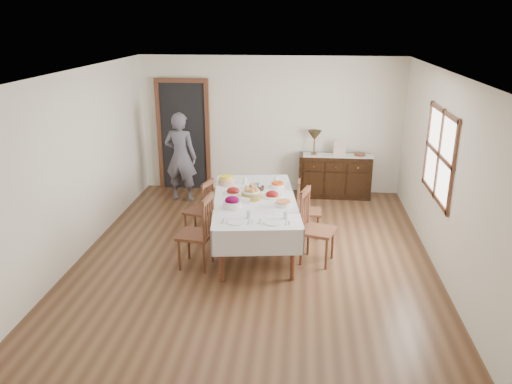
# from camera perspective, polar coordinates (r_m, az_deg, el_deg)

# --- Properties ---
(ground) EXTENTS (6.00, 6.00, 0.00)m
(ground) POSITION_cam_1_polar(r_m,az_deg,el_deg) (7.25, -0.08, -7.37)
(ground) COLOR brown
(room_shell) EXTENTS (5.02, 6.02, 2.65)m
(room_shell) POSITION_cam_1_polar(r_m,az_deg,el_deg) (7.10, -0.92, 6.17)
(room_shell) COLOR silver
(room_shell) RESTS_ON ground
(dining_table) EXTENTS (1.46, 2.42, 0.79)m
(dining_table) POSITION_cam_1_polar(r_m,az_deg,el_deg) (7.23, -0.14, -1.44)
(dining_table) COLOR white
(dining_table) RESTS_ON ground
(chair_left_near) EXTENTS (0.49, 0.49, 1.04)m
(chair_left_near) POSITION_cam_1_polar(r_m,az_deg,el_deg) (6.80, -6.54, -4.47)
(chair_left_near) COLOR brown
(chair_left_near) RESTS_ON ground
(chair_left_far) EXTENTS (0.47, 0.47, 0.91)m
(chair_left_far) POSITION_cam_1_polar(r_m,az_deg,el_deg) (7.78, -6.29, -1.85)
(chair_left_far) COLOR brown
(chair_left_far) RESTS_ON ground
(chair_right_near) EXTENTS (0.55, 0.55, 1.06)m
(chair_right_near) POSITION_cam_1_polar(r_m,az_deg,el_deg) (6.95, 6.64, -3.88)
(chair_right_near) COLOR brown
(chair_right_near) RESTS_ON ground
(chair_right_far) EXTENTS (0.37, 0.37, 0.89)m
(chair_right_far) POSITION_cam_1_polar(r_m,az_deg,el_deg) (7.79, 5.75, -1.87)
(chair_right_far) COLOR brown
(chair_right_far) RESTS_ON ground
(sideboard) EXTENTS (1.35, 0.50, 0.81)m
(sideboard) POSITION_cam_1_polar(r_m,az_deg,el_deg) (9.62, 8.95, 1.84)
(sideboard) COLOR black
(sideboard) RESTS_ON ground
(person) EXTENTS (0.60, 0.43, 1.77)m
(person) POSITION_cam_1_polar(r_m,az_deg,el_deg) (9.28, -8.62, 4.29)
(person) COLOR #575562
(person) RESTS_ON ground
(bread_basket) EXTENTS (0.29, 0.29, 0.18)m
(bread_basket) POSITION_cam_1_polar(r_m,az_deg,el_deg) (7.16, -0.56, -0.22)
(bread_basket) COLOR olive
(bread_basket) RESTS_ON dining_table
(egg_basket) EXTENTS (0.25, 0.25, 0.11)m
(egg_basket) POSITION_cam_1_polar(r_m,az_deg,el_deg) (7.56, 0.01, 0.57)
(egg_basket) COLOR black
(egg_basket) RESTS_ON dining_table
(ham_platter_a) EXTENTS (0.29, 0.29, 0.11)m
(ham_platter_a) POSITION_cam_1_polar(r_m,az_deg,el_deg) (7.40, -2.64, 0.06)
(ham_platter_a) COLOR white
(ham_platter_a) RESTS_ON dining_table
(ham_platter_b) EXTENTS (0.30, 0.30, 0.11)m
(ham_platter_b) POSITION_cam_1_polar(r_m,az_deg,el_deg) (7.25, 1.86, -0.34)
(ham_platter_b) COLOR white
(ham_platter_b) RESTS_ON dining_table
(beet_bowl) EXTENTS (0.26, 0.26, 0.16)m
(beet_bowl) POSITION_cam_1_polar(r_m,az_deg,el_deg) (6.85, -2.74, -1.24)
(beet_bowl) COLOR white
(beet_bowl) RESTS_ON dining_table
(carrot_bowl) EXTENTS (0.24, 0.24, 0.09)m
(carrot_bowl) POSITION_cam_1_polar(r_m,az_deg,el_deg) (7.65, 2.47, 0.78)
(carrot_bowl) COLOR white
(carrot_bowl) RESTS_ON dining_table
(pineapple_bowl) EXTENTS (0.25, 0.25, 0.14)m
(pineapple_bowl) POSITION_cam_1_polar(r_m,az_deg,el_deg) (7.80, -3.41, 1.33)
(pineapple_bowl) COLOR tan
(pineapple_bowl) RESTS_ON dining_table
(casserole_dish) EXTENTS (0.24, 0.24, 0.07)m
(casserole_dish) POSITION_cam_1_polar(r_m,az_deg,el_deg) (6.92, 3.13, -1.31)
(casserole_dish) COLOR white
(casserole_dish) RESTS_ON dining_table
(butter_dish) EXTENTS (0.15, 0.11, 0.07)m
(butter_dish) POSITION_cam_1_polar(r_m,az_deg,el_deg) (7.03, -1.25, -0.95)
(butter_dish) COLOR white
(butter_dish) RESTS_ON dining_table
(setting_left) EXTENTS (0.44, 0.31, 0.10)m
(setting_left) POSITION_cam_1_polar(r_m,az_deg,el_deg) (6.42, -1.82, -3.11)
(setting_left) COLOR white
(setting_left) RESTS_ON dining_table
(setting_right) EXTENTS (0.44, 0.31, 0.10)m
(setting_right) POSITION_cam_1_polar(r_m,az_deg,el_deg) (6.40, 2.44, -3.18)
(setting_right) COLOR white
(setting_right) RESTS_ON dining_table
(glass_far_a) EXTENTS (0.07, 0.07, 0.11)m
(glass_far_a) POSITION_cam_1_polar(r_m,az_deg,el_deg) (7.83, -1.30, 1.36)
(glass_far_a) COLOR silver
(glass_far_a) RESTS_ON dining_table
(glass_far_b) EXTENTS (0.07, 0.07, 0.10)m
(glass_far_b) POSITION_cam_1_polar(r_m,az_deg,el_deg) (7.88, 2.27, 1.42)
(glass_far_b) COLOR silver
(glass_far_b) RESTS_ON dining_table
(runner) EXTENTS (1.30, 0.35, 0.01)m
(runner) POSITION_cam_1_polar(r_m,az_deg,el_deg) (9.48, 9.35, 4.15)
(runner) COLOR silver
(runner) RESTS_ON sideboard
(table_lamp) EXTENTS (0.26, 0.26, 0.46)m
(table_lamp) POSITION_cam_1_polar(r_m,az_deg,el_deg) (9.41, 6.70, 6.35)
(table_lamp) COLOR brown
(table_lamp) RESTS_ON sideboard
(picture_frame) EXTENTS (0.22, 0.08, 0.28)m
(picture_frame) POSITION_cam_1_polar(r_m,az_deg,el_deg) (9.42, 9.53, 4.88)
(picture_frame) COLOR #C9A993
(picture_frame) RESTS_ON sideboard
(deco_bowl) EXTENTS (0.20, 0.20, 0.06)m
(deco_bowl) POSITION_cam_1_polar(r_m,az_deg,el_deg) (9.53, 11.78, 4.23)
(deco_bowl) COLOR brown
(deco_bowl) RESTS_ON sideboard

